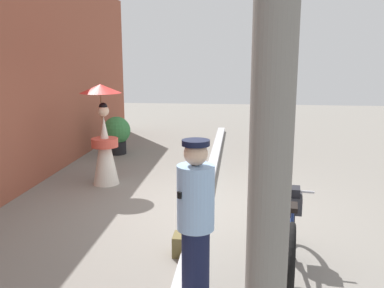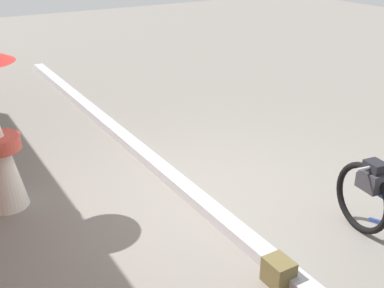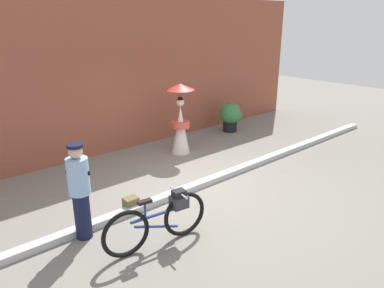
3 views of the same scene
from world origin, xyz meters
name	(u,v)px [view 2 (image 2 of 3)]	position (x,y,z in m)	size (l,w,h in m)	color
ground_plane	(197,203)	(0.00, 0.00, 0.00)	(30.00, 30.00, 0.00)	gray
sidewalk_curb	(197,198)	(0.00, 0.00, 0.06)	(14.00, 0.20, 0.12)	#B2B2B7
backpack_on_pavement	(279,271)	(-1.58, 0.11, 0.13)	(0.26, 0.21, 0.25)	brown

